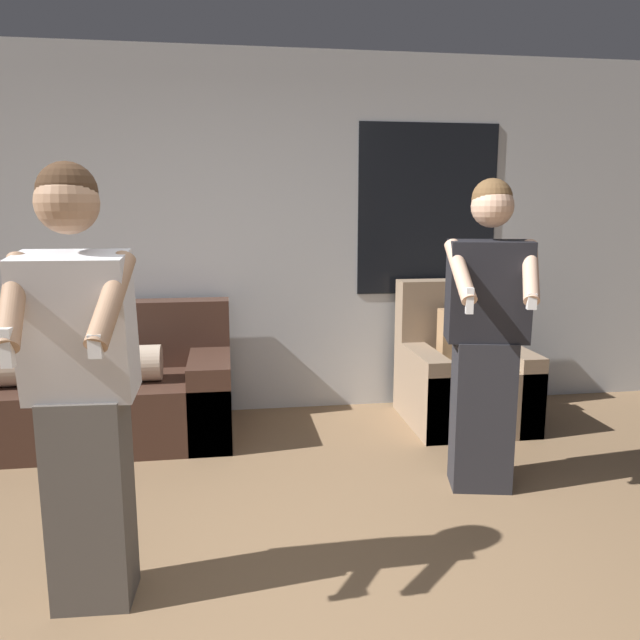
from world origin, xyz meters
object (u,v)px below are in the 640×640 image
person_left (81,388)px  person_right (486,336)px  couch (83,393)px  armchair (462,376)px

person_left → person_right: (1.95, 0.77, -0.02)m
couch → person_right: person_right is taller
armchair → person_left: person_left is taller
couch → armchair: armchair is taller
couch → person_left: (0.44, -1.90, 0.58)m
armchair → person_right: 1.25m
person_left → couch: bearing=103.0°
person_left → person_right: size_ratio=1.01×
couch → person_left: bearing=-77.0°
couch → armchair: 2.70m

